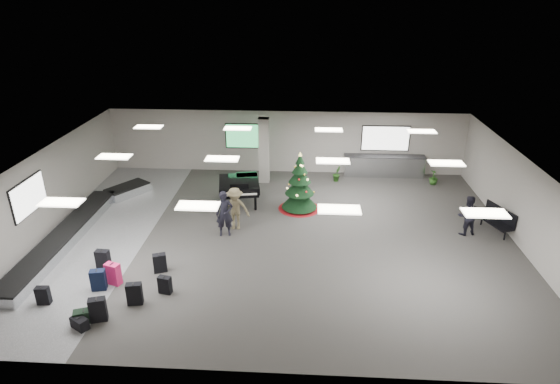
# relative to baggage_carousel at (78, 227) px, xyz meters

# --- Properties ---
(ground) EXTENTS (18.00, 18.00, 0.00)m
(ground) POSITION_rel_baggage_carousel_xyz_m (7.84, 0.08, -0.21)
(ground) COLOR #3B3936
(ground) RESTS_ON ground
(room_envelope) EXTENTS (18.02, 14.02, 3.21)m
(room_envelope) POSITION_rel_baggage_carousel_xyz_m (7.46, 0.75, 2.12)
(room_envelope) COLOR #A6A098
(room_envelope) RESTS_ON ground
(baggage_carousel) EXTENTS (2.28, 9.71, 0.43)m
(baggage_carousel) POSITION_rel_baggage_carousel_xyz_m (0.00, 0.00, 0.00)
(baggage_carousel) COLOR silver
(baggage_carousel) RESTS_ON ground
(service_counter) EXTENTS (4.05, 0.65, 1.08)m
(service_counter) POSITION_rel_baggage_carousel_xyz_m (12.84, 6.73, 0.33)
(service_counter) COLOR silver
(service_counter) RESTS_ON ground
(suitcase_0) EXTENTS (0.53, 0.39, 0.75)m
(suitcase_0) POSITION_rel_baggage_carousel_xyz_m (3.02, -5.18, 0.15)
(suitcase_0) COLOR black
(suitcase_0) RESTS_ON ground
(suitcase_1) EXTENTS (0.49, 0.32, 0.73)m
(suitcase_1) POSITION_rel_baggage_carousel_xyz_m (3.80, -4.36, 0.14)
(suitcase_1) COLOR black
(suitcase_1) RESTS_ON ground
(pink_suitcase) EXTENTS (0.53, 0.40, 0.76)m
(pink_suitcase) POSITION_rel_baggage_carousel_xyz_m (2.76, -3.37, 0.15)
(pink_suitcase) COLOR #E81E60
(pink_suitcase) RESTS_ON ground
(suitcase_3) EXTENTS (0.50, 0.38, 0.68)m
(suitcase_3) POSITION_rel_baggage_carousel_xyz_m (4.04, -2.58, 0.12)
(suitcase_3) COLOR black
(suitcase_3) RESTS_ON ground
(navy_suitcase) EXTENTS (0.50, 0.35, 0.72)m
(navy_suitcase) POSITION_rel_baggage_carousel_xyz_m (2.41, -3.71, 0.14)
(navy_suitcase) COLOR black
(navy_suitcase) RESTS_ON ground
(suitcase_5) EXTENTS (0.41, 0.24, 0.61)m
(suitcase_5) POSITION_rel_baggage_carousel_xyz_m (1.04, -4.53, 0.08)
(suitcase_5) COLOR black
(suitcase_5) RESTS_ON ground
(green_duffel) EXTENTS (0.65, 0.47, 0.41)m
(green_duffel) POSITION_rel_baggage_carousel_xyz_m (2.65, -5.28, -0.02)
(green_duffel) COLOR black
(green_duffel) RESTS_ON ground
(suitcase_7) EXTENTS (0.44, 0.30, 0.61)m
(suitcase_7) POSITION_rel_baggage_carousel_xyz_m (4.56, -3.77, 0.08)
(suitcase_7) COLOR black
(suitcase_7) RESTS_ON ground
(suitcase_8) EXTENTS (0.46, 0.28, 0.69)m
(suitcase_8) POSITION_rel_baggage_carousel_xyz_m (2.04, -2.47, 0.12)
(suitcase_8) COLOR black
(suitcase_8) RESTS_ON ground
(black_duffel) EXTENTS (0.59, 0.51, 0.35)m
(black_duffel) POSITION_rel_baggage_carousel_xyz_m (2.62, -5.55, -0.04)
(black_duffel) COLOR black
(black_duffel) RESTS_ON ground
(christmas_tree) EXTENTS (1.82, 1.82, 2.60)m
(christmas_tree) POSITION_rel_baggage_carousel_xyz_m (8.63, 2.62, 0.68)
(christmas_tree) COLOR maroon
(christmas_tree) RESTS_ON ground
(grand_piano) EXTENTS (2.02, 2.43, 1.25)m
(grand_piano) POSITION_rel_baggage_carousel_xyz_m (5.97, 2.96, 0.68)
(grand_piano) COLOR black
(grand_piano) RESTS_ON ground
(bench) EXTENTS (1.11, 1.72, 1.03)m
(bench) POSITION_rel_baggage_carousel_xyz_m (16.38, 0.92, 0.37)
(bench) COLOR black
(bench) RESTS_ON ground
(traveler_a) EXTENTS (0.73, 0.54, 1.81)m
(traveler_a) POSITION_rel_baggage_carousel_xyz_m (5.82, 0.09, 0.69)
(traveler_a) COLOR black
(traveler_a) RESTS_ON ground
(traveler_b) EXTENTS (1.14, 0.66, 1.75)m
(traveler_b) POSITION_rel_baggage_carousel_xyz_m (6.15, 0.64, 0.66)
(traveler_b) COLOR olive
(traveler_b) RESTS_ON ground
(traveler_bench) EXTENTS (0.92, 0.80, 1.61)m
(traveler_bench) POSITION_rel_baggage_carousel_xyz_m (15.12, 0.71, 0.59)
(traveler_bench) COLOR black
(traveler_bench) RESTS_ON ground
(potted_plant_left) EXTENTS (0.51, 0.54, 0.77)m
(potted_plant_left) POSITION_rel_baggage_carousel_xyz_m (10.41, 5.91, 0.17)
(potted_plant_left) COLOR #1A4014
(potted_plant_left) RESTS_ON ground
(potted_plant_right) EXTENTS (0.56, 0.56, 0.73)m
(potted_plant_right) POSITION_rel_baggage_carousel_xyz_m (15.12, 5.76, 0.15)
(potted_plant_right) COLOR #1A4014
(potted_plant_right) RESTS_ON ground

